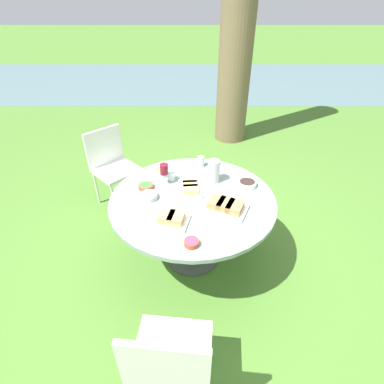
% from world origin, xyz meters
% --- Properties ---
extents(ground_plane, '(40.00, 40.00, 0.00)m').
position_xyz_m(ground_plane, '(0.00, 0.00, 0.00)').
color(ground_plane, '#4C7A2D').
extents(river_strip, '(40.00, 4.12, 0.01)m').
position_xyz_m(river_strip, '(0.00, 6.41, 0.00)').
color(river_strip, slate).
rests_on(river_strip, ground_plane).
extents(dining_table, '(1.40, 1.40, 0.70)m').
position_xyz_m(dining_table, '(0.00, 0.00, 0.61)').
color(dining_table, '#4C4C51').
rests_on(dining_table, ground_plane).
extents(chair_near_left, '(0.61, 0.61, 0.89)m').
position_xyz_m(chair_near_left, '(-0.92, 0.93, 0.52)').
color(chair_near_left, silver).
rests_on(chair_near_left, ground_plane).
extents(chair_near_right, '(0.48, 0.46, 0.89)m').
position_xyz_m(chair_near_right, '(-0.13, -1.24, 0.52)').
color(chair_near_right, silver).
rests_on(chair_near_right, ground_plane).
extents(water_pitcher, '(0.12, 0.11, 0.21)m').
position_xyz_m(water_pitcher, '(0.19, 0.26, 0.81)').
color(water_pitcher, silver).
rests_on(water_pitcher, dining_table).
extents(wine_glass, '(0.07, 0.07, 0.20)m').
position_xyz_m(wine_glass, '(-0.25, 0.22, 0.84)').
color(wine_glass, silver).
rests_on(wine_glass, dining_table).
extents(platter_bread_main, '(0.37, 0.27, 0.08)m').
position_xyz_m(platter_bread_main, '(-0.18, -0.31, 0.73)').
color(platter_bread_main, white).
rests_on(platter_bread_main, dining_table).
extents(platter_charcuterie, '(0.40, 0.35, 0.08)m').
position_xyz_m(platter_charcuterie, '(0.26, -0.16, 0.74)').
color(platter_charcuterie, white).
rests_on(platter_charcuterie, dining_table).
extents(platter_sandwich_side, '(0.21, 0.30, 0.07)m').
position_xyz_m(platter_sandwich_side, '(-0.02, 0.12, 0.73)').
color(platter_sandwich_side, white).
rests_on(platter_sandwich_side, dining_table).
extents(bowl_fries, '(0.14, 0.14, 0.05)m').
position_xyz_m(bowl_fries, '(-0.29, 0.38, 0.73)').
color(bowl_fries, silver).
rests_on(bowl_fries, dining_table).
extents(bowl_salad, '(0.13, 0.13, 0.04)m').
position_xyz_m(bowl_salad, '(-0.41, 0.15, 0.72)').
color(bowl_salad, '#B74733').
rests_on(bowl_salad, dining_table).
extents(bowl_olives, '(0.17, 0.17, 0.04)m').
position_xyz_m(bowl_olives, '(0.48, 0.19, 0.73)').
color(bowl_olives, white).
rests_on(bowl_olives, dining_table).
extents(bowl_dip_red, '(0.10, 0.10, 0.04)m').
position_xyz_m(bowl_dip_red, '(-0.01, -0.55, 0.73)').
color(bowl_dip_red, '#B74733').
rests_on(bowl_dip_red, dining_table).
extents(bowl_dip_cream, '(0.15, 0.15, 0.04)m').
position_xyz_m(bowl_dip_cream, '(-0.37, -0.01, 0.73)').
color(bowl_dip_cream, silver).
rests_on(bowl_dip_cream, dining_table).
extents(cup_water_near, '(0.07, 0.07, 0.08)m').
position_xyz_m(cup_water_near, '(-0.19, 0.29, 0.74)').
color(cup_water_near, silver).
rests_on(cup_water_near, dining_table).
extents(cup_water_far, '(0.06, 0.06, 0.11)m').
position_xyz_m(cup_water_far, '(0.08, 0.54, 0.76)').
color(cup_water_far, silver).
rests_on(cup_water_far, dining_table).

